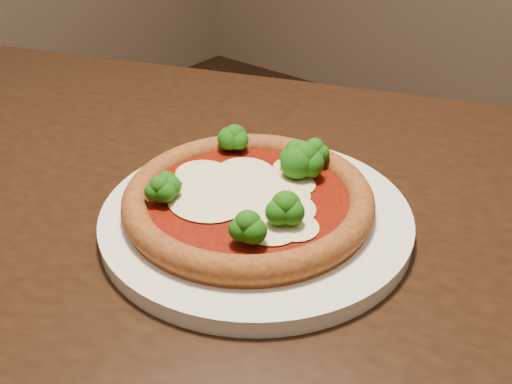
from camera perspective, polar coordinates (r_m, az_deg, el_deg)
The scene contains 3 objects.
dining_table at distance 0.70m, azimuth -2.05°, elevation -7.79°, with size 1.42×1.14×0.75m.
plate at distance 0.60m, azimuth 0.00°, elevation -2.51°, with size 0.32×0.32×0.02m, color silver.
pizza at distance 0.59m, azimuth -0.42°, elevation -0.20°, with size 0.26×0.26×0.06m.
Camera 1 is at (0.20, -0.39, 1.10)m, focal length 40.00 mm.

